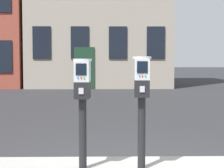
{
  "coord_description": "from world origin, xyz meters",
  "views": [
    {
      "loc": [
        -0.38,
        -4.54,
        1.4
      ],
      "look_at": [
        -0.3,
        -0.24,
        1.13
      ],
      "focal_mm": 58.46,
      "sensor_mm": 36.0,
      "label": 1
    }
  ],
  "objects": [
    {
      "name": "parking_meter_near_kerb",
      "position": [
        -0.65,
        -0.35,
        1.03
      ],
      "size": [
        0.23,
        0.26,
        1.29
      ],
      "rotation": [
        0.0,
        0.0,
        -1.63
      ],
      "color": "black",
      "rests_on": "sidewalk_slab"
    },
    {
      "name": "parking_meter_twin_adjacent",
      "position": [
        0.04,
        -0.35,
        1.04
      ],
      "size": [
        0.23,
        0.26,
        1.31
      ],
      "rotation": [
        0.0,
        0.0,
        -1.63
      ],
      "color": "black",
      "rests_on": "sidewalk_slab"
    }
  ]
}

